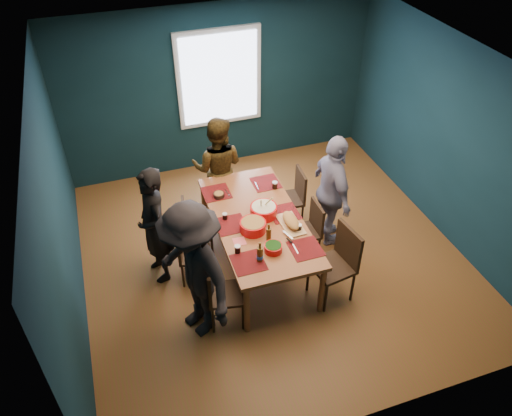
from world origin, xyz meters
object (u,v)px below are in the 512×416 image
at_px(chair_left_near, 218,290).
at_px(cutting_board, 291,222).
at_px(dining_table, 258,224).
at_px(bowl_herbs, 273,248).
at_px(chair_right_far, 294,194).
at_px(bowl_salad, 253,226).
at_px(chair_left_mid, 188,251).
at_px(person_right, 332,192).
at_px(person_far_left, 154,226).
at_px(chair_left_far, 192,224).
at_px(bowl_dumpling, 264,210).
at_px(chair_right_mid, 310,226).
at_px(chair_right_near, 339,259).
at_px(person_near_left, 193,272).
at_px(person_back, 218,168).

relative_size(chair_left_near, cutting_board, 1.58).
height_order(dining_table, bowl_herbs, bowl_herbs).
relative_size(chair_right_far, bowl_salad, 2.75).
height_order(chair_left_mid, person_right, person_right).
bearing_deg(chair_left_near, person_far_left, 128.06).
distance_m(chair_left_far, bowl_dumpling, 1.05).
height_order(chair_right_far, cutting_board, cutting_board).
xyz_separation_m(chair_right_mid, bowl_salad, (-0.86, -0.18, 0.39)).
relative_size(chair_left_near, chair_right_mid, 1.08).
xyz_separation_m(dining_table, chair_right_near, (0.77, -0.77, -0.14)).
relative_size(bowl_salad, bowl_herbs, 1.50).
height_order(chair_right_near, person_right, person_right).
bearing_deg(bowl_salad, bowl_dumpling, 47.02).
xyz_separation_m(chair_left_mid, person_far_left, (-0.35, 0.21, 0.33)).
distance_m(chair_left_mid, cutting_board, 1.34).
height_order(chair_left_near, chair_right_near, chair_right_near).
xyz_separation_m(person_far_left, bowl_salad, (1.13, -0.46, 0.07)).
xyz_separation_m(chair_right_near, person_far_left, (-2.03, 1.05, 0.22)).
xyz_separation_m(chair_left_near, bowl_herbs, (0.71, 0.12, 0.33)).
relative_size(person_right, person_near_left, 0.92).
relative_size(chair_right_mid, bowl_herbs, 3.89).
height_order(bowl_herbs, cutting_board, cutting_board).
distance_m(bowl_herbs, cutting_board, 0.51).
bearing_deg(person_near_left, cutting_board, 87.23).
xyz_separation_m(person_near_left, bowl_dumpling, (1.08, 0.78, -0.01)).
distance_m(chair_left_far, bowl_herbs, 1.40).
xyz_separation_m(chair_right_far, bowl_salad, (-0.91, -0.88, 0.37)).
distance_m(chair_left_far, cutting_board, 1.39).
distance_m(chair_right_mid, bowl_dumpling, 0.75).
relative_size(chair_left_far, cutting_board, 1.48).
bearing_deg(chair_left_mid, dining_table, 11.91).
xyz_separation_m(dining_table, chair_left_near, (-0.73, -0.73, -0.21)).
bearing_deg(person_right, chair_left_near, 118.23).
height_order(person_near_left, bowl_herbs, person_near_left).
distance_m(chair_left_far, chair_right_mid, 1.57).
bearing_deg(dining_table, chair_right_near, -44.02).
height_order(chair_left_far, chair_left_near, chair_left_near).
distance_m(dining_table, cutting_board, 0.44).
bearing_deg(chair_right_mid, person_right, 26.36).
bearing_deg(person_back, person_near_left, 91.39).
distance_m(chair_left_near, bowl_herbs, 0.80).
relative_size(chair_left_near, bowl_dumpling, 2.65).
xyz_separation_m(chair_right_near, bowl_dumpling, (-0.68, 0.83, 0.29)).
xyz_separation_m(chair_left_far, chair_left_mid, (-0.16, -0.47, -0.01)).
height_order(chair_right_mid, bowl_dumpling, bowl_dumpling).
relative_size(chair_right_far, chair_right_near, 0.87).
bearing_deg(chair_right_near, bowl_herbs, 158.67).
bearing_deg(chair_right_near, person_far_left, 143.60).
bearing_deg(dining_table, bowl_dumpling, 30.39).
xyz_separation_m(chair_right_mid, person_near_left, (-1.72, -0.72, 0.41)).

